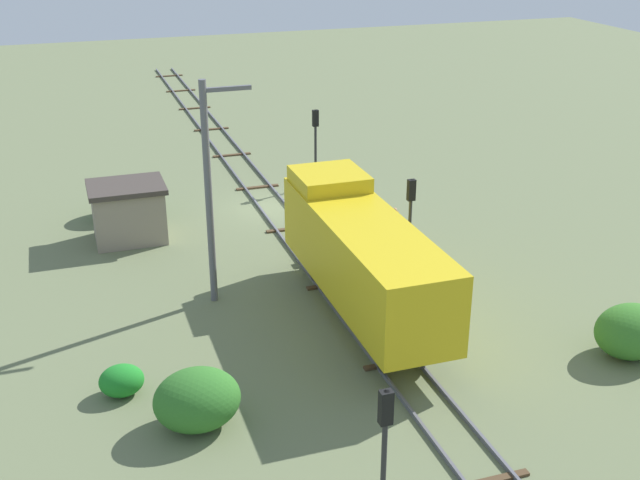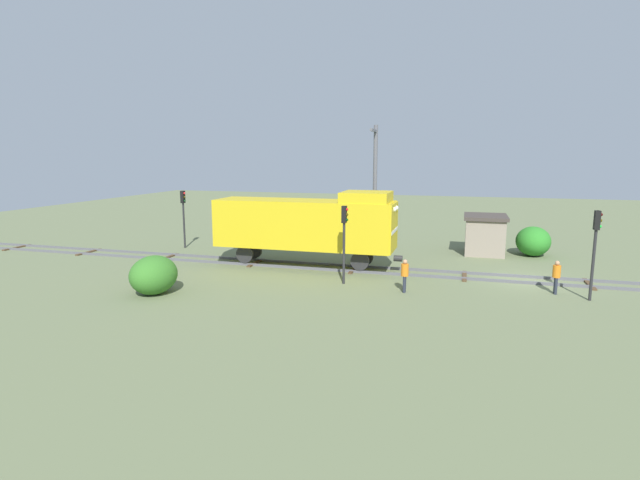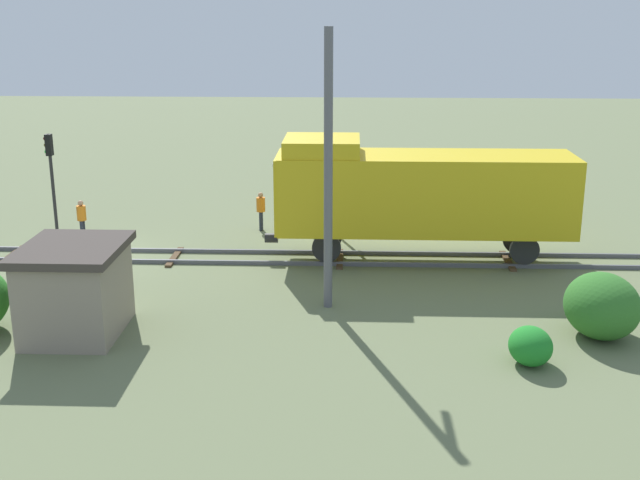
{
  "view_description": "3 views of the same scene",
  "coord_description": "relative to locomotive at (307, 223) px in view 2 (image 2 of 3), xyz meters",
  "views": [
    {
      "loc": [
        10.07,
        37.95,
        14.84
      ],
      "look_at": [
        0.86,
        10.36,
        2.45
      ],
      "focal_mm": 45.0,
      "sensor_mm": 36.0,
      "label": 1
    },
    {
      "loc": [
        -28.99,
        3.47,
        6.9
      ],
      "look_at": [
        -1.0,
        11.56,
        1.92
      ],
      "focal_mm": 28.0,
      "sensor_mm": 36.0,
      "label": 2
    },
    {
      "loc": [
        29.59,
        10.1,
        9.43
      ],
      "look_at": [
        1.47,
        8.98,
        1.23
      ],
      "focal_mm": 45.0,
      "sensor_mm": 36.0,
      "label": 3
    }
  ],
  "objects": [
    {
      "name": "bush_near",
      "position": [
        -7.98,
        5.56,
        -1.8
      ],
      "size": [
        2.67,
        2.18,
        1.94
      ],
      "primitive_type": "ellipsoid",
      "color": "#357226",
      "rests_on": "ground"
    },
    {
      "name": "traffic_signal_mid",
      "position": [
        -3.4,
        -3.14,
        0.17
      ],
      "size": [
        0.32,
        0.34,
        4.24
      ],
      "color": "#262628",
      "rests_on": "ground"
    },
    {
      "name": "bush_far",
      "position": [
        7.66,
        -13.93,
        -1.76
      ],
      "size": [
        2.79,
        2.28,
        2.03
      ],
      "primitive_type": "ellipsoid",
      "color": "#2B7F26",
      "rests_on": "ground"
    },
    {
      "name": "railway_track",
      "position": [
        0.0,
        -12.66,
        -2.7
      ],
      "size": [
        2.4,
        77.53,
        0.16
      ],
      "color": "#595960",
      "rests_on": "ground"
    },
    {
      "name": "worker_by_signal",
      "position": [
        -4.2,
        -6.49,
        -1.78
      ],
      "size": [
        0.38,
        0.38,
        1.7
      ],
      "rotation": [
        0.0,
        0.0,
        4.91
      ],
      "color": "#262B38",
      "rests_on": "ground"
    },
    {
      "name": "traffic_signal_near",
      "position": [
        -3.2,
        -15.23,
        0.23
      ],
      "size": [
        0.32,
        0.34,
        4.34
      ],
      "color": "#262628",
      "rests_on": "ground"
    },
    {
      "name": "ground_plane",
      "position": [
        0.0,
        -12.66,
        -2.77
      ],
      "size": [
        116.3,
        116.3,
        0.0
      ],
      "primitive_type": "plane",
      "color": "#66704C"
    },
    {
      "name": "worker_near_track",
      "position": [
        -2.4,
        -13.82,
        -1.78
      ],
      "size": [
        0.38,
        0.38,
        1.7
      ],
      "rotation": [
        0.0,
        0.0,
        3.09
      ],
      "color": "#262B38",
      "rests_on": "ground"
    },
    {
      "name": "bush_mid",
      "position": [
        9.18,
        2.39,
        -2.24
      ],
      "size": [
        1.45,
        1.19,
        1.06
      ],
      "primitive_type": "ellipsoid",
      "color": "#1E7E26",
      "rests_on": "ground"
    },
    {
      "name": "bush_back",
      "position": [
        7.15,
        4.87,
        -1.81
      ],
      "size": [
        2.66,
        2.17,
        1.93
      ],
      "primitive_type": "ellipsoid",
      "color": "#2F6D26",
      "rests_on": "ground"
    },
    {
      "name": "locomotive",
      "position": [
        0.0,
        0.0,
        0.0
      ],
      "size": [
        2.9,
        11.6,
        4.6
      ],
      "color": "gold",
      "rests_on": "railway_track"
    },
    {
      "name": "catenary_mast",
      "position": [
        4.94,
        -3.28,
        1.92
      ],
      "size": [
        1.94,
        0.28,
        8.89
      ],
      "color": "#595960",
      "rests_on": "ground"
    },
    {
      "name": "relay_hut",
      "position": [
        7.5,
        -10.72,
        -1.38
      ],
      "size": [
        3.5,
        2.9,
        2.74
      ],
      "color": "gray",
      "rests_on": "ground"
    },
    {
      "name": "traffic_signal_far",
      "position": [
        3.6,
        10.8,
        0.2
      ],
      "size": [
        0.32,
        0.34,
        4.28
      ],
      "color": "#262628",
      "rests_on": "ground"
    }
  ]
}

